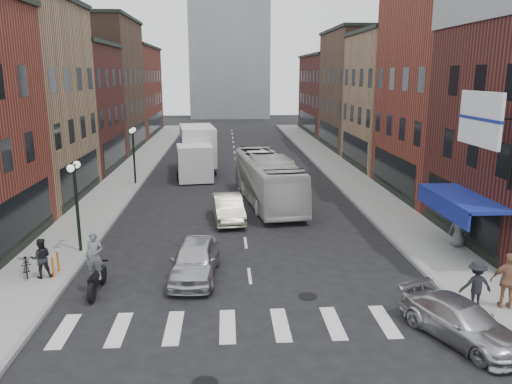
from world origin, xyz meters
TOP-DOWN VIEW (x-y plane):
  - ground at (0.00, 0.00)m, footprint 160.00×160.00m
  - sidewalk_left at (-8.50, 22.00)m, footprint 3.00×74.00m
  - sidewalk_right at (8.50, 22.00)m, footprint 3.00×74.00m
  - curb_left at (-7.00, 22.00)m, footprint 0.20×74.00m
  - curb_right at (7.00, 22.00)m, footprint 0.20×74.00m
  - crosswalk_stripes at (0.00, -3.00)m, footprint 12.00×2.20m
  - bldg_left_mid_b at (-14.99, 24.00)m, footprint 10.30×10.20m
  - bldg_left_far_a at (-14.99, 35.00)m, footprint 10.30×12.20m
  - bldg_left_far_b at (-14.99, 49.00)m, footprint 10.30×16.20m
  - bldg_right_mid_a at (15.00, 14.00)m, footprint 10.30×10.20m
  - bldg_right_mid_b at (14.99, 24.00)m, footprint 10.30×10.20m
  - bldg_right_far_a at (14.99, 35.00)m, footprint 10.30×12.20m
  - bldg_right_far_b at (14.99, 49.00)m, footprint 10.30×16.20m
  - awning_blue at (8.93, 2.50)m, footprint 1.80×5.00m
  - billboard_sign at (8.59, 0.50)m, footprint 1.52×3.00m
  - streetlamp_near at (-7.40, 4.00)m, footprint 0.32×1.22m
  - streetlamp_far at (-7.40, 18.00)m, footprint 0.32×1.22m
  - bike_rack at (-7.60, 1.30)m, footprint 0.08×0.68m
  - box_truck at (-3.17, 21.86)m, footprint 3.28×8.76m
  - motorcycle_rider at (-5.63, -0.26)m, footprint 0.67×2.31m
  - transit_bus at (1.67, 12.54)m, footprint 3.80×10.99m
  - sedan_left_near at (-2.15, 1.01)m, footprint 2.03×4.44m
  - sedan_left_far at (-0.80, 8.71)m, footprint 1.92×4.42m
  - curb_car at (6.11, -4.22)m, footprint 3.16×4.39m
  - parked_bicycle at (-8.75, 1.40)m, footprint 1.12×1.68m
  - ped_left_solo at (-8.01, 1.02)m, footprint 0.86×0.66m
  - ped_right_a at (7.40, -2.49)m, footprint 1.07×0.55m
  - ped_right_b at (8.46, -2.56)m, footprint 1.24×0.85m
  - ped_right_c at (9.60, 3.53)m, footprint 0.83×0.56m

SIDE VIEW (x-z plane):
  - ground at x=0.00m, z-range 0.00..0.00m
  - curb_left at x=-7.00m, z-range -0.08..0.08m
  - curb_right at x=7.00m, z-range -0.08..0.08m
  - crosswalk_stripes at x=0.00m, z-range -0.01..0.01m
  - sidewalk_left at x=-8.50m, z-range 0.00..0.15m
  - sidewalk_right at x=8.50m, z-range 0.00..0.15m
  - bike_rack at x=-7.60m, z-range 0.15..0.95m
  - parked_bicycle at x=-8.75m, z-range 0.15..0.99m
  - curb_car at x=6.11m, z-range 0.00..1.18m
  - sedan_left_far at x=-0.80m, z-range 0.00..1.42m
  - sedan_left_near at x=-2.15m, z-range 0.00..1.48m
  - ped_left_solo at x=-8.01m, z-range 0.15..1.72m
  - ped_right_a at x=7.40m, z-range 0.15..1.80m
  - ped_right_c at x=9.60m, z-range 0.15..1.80m
  - motorcycle_rider at x=-5.63m, z-range -0.08..2.28m
  - ped_right_b at x=8.46m, z-range 0.15..2.07m
  - transit_bus at x=1.67m, z-range 0.00..3.00m
  - box_truck at x=-3.17m, z-range -0.02..3.68m
  - awning_blue at x=8.93m, z-range 2.24..3.02m
  - streetlamp_near at x=-7.40m, z-range 0.86..4.97m
  - streetlamp_far at x=-7.40m, z-range 0.86..4.97m
  - bldg_right_far_b at x=14.99m, z-range 0.00..10.30m
  - bldg_left_mid_b at x=-14.99m, z-range 0.00..10.30m
  - bldg_left_far_b at x=-14.99m, z-range 0.00..11.30m
  - bldg_right_mid_b at x=14.99m, z-range 0.00..11.30m
  - billboard_sign at x=8.59m, z-range 4.28..7.98m
  - bldg_right_far_a at x=14.99m, z-range 0.00..12.30m
  - bldg_left_far_a at x=-14.99m, z-range 0.00..13.30m
  - bldg_right_mid_a at x=15.00m, z-range 0.00..14.30m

